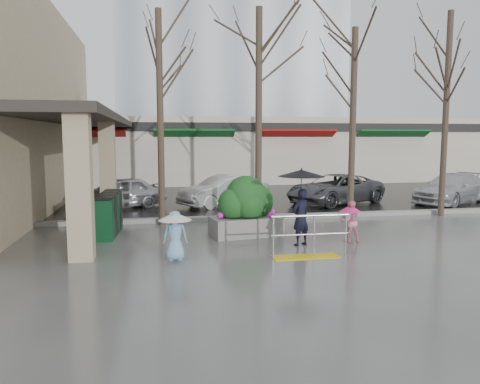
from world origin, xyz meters
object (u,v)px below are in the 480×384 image
object	(u,v)px
tree_midwest	(259,63)
planter	(246,207)
car_b	(224,191)
tree_east	(448,64)
child_blue	(175,230)
tree_mideast	(354,77)
handrail	(308,242)
car_a	(118,193)
news_boxes	(110,214)
child_pink	(350,219)
car_c	(335,189)
woman	(301,196)
car_d	(452,188)
tree_west	(159,65)

from	to	relation	value
tree_midwest	planter	distance (m)	4.96
tree_midwest	car_b	bearing A→B (deg)	99.35
tree_east	planter	xyz separation A→B (m)	(-7.63, -2.13, -4.55)
child_blue	car_b	distance (m)	8.64
tree_mideast	child_blue	xyz separation A→B (m)	(-6.27, -4.52, -4.14)
handrail	tree_mideast	size ratio (longest dim) A/B	0.29
tree_east	car_b	world-z (taller)	tree_east
handrail	tree_mideast	world-z (taller)	tree_mideast
car_a	news_boxes	bearing A→B (deg)	-19.63
planter	child_pink	bearing A→B (deg)	-26.98
handrail	car_b	size ratio (longest dim) A/B	0.50
child_pink	planter	xyz separation A→B (m)	(-2.62, 1.33, 0.20)
planter	car_c	bearing A→B (deg)	48.77
tree_midwest	child_pink	size ratio (longest dim) A/B	6.17
car_a	car_b	world-z (taller)	same
tree_mideast	car_b	distance (m)	6.91
handrail	child_blue	xyz separation A→B (m)	(-3.13, 0.28, 0.34)
news_boxes	woman	bearing A→B (deg)	-21.32
tree_mideast	tree_east	size ratio (longest dim) A/B	0.90
child_blue	news_boxes	world-z (taller)	news_boxes
handrail	car_d	world-z (taller)	car_d
news_boxes	tree_mideast	bearing A→B (deg)	12.34
car_d	child_pink	bearing A→B (deg)	-78.88
car_a	car_d	xyz separation A→B (m)	(14.06, -0.97, 0.00)
tree_midwest	news_boxes	world-z (taller)	tree_midwest
tree_east	news_boxes	distance (m)	12.54
tree_west	tree_east	size ratio (longest dim) A/B	0.94
car_b	car_d	world-z (taller)	same
tree_west	car_a	distance (m)	6.11
car_d	woman	bearing A→B (deg)	-83.26
tree_west	car_b	xyz separation A→B (m)	(2.58, 3.80, -4.45)
child_blue	car_b	bearing A→B (deg)	-101.43
planter	car_d	size ratio (longest dim) A/B	0.49
news_boxes	tree_east	bearing A→B (deg)	9.68
handrail	planter	size ratio (longest dim) A/B	0.89
car_a	car_b	distance (m)	4.25
car_d	child_blue	bearing A→B (deg)	-88.14
car_b	car_d	distance (m)	9.86
tree_midwest	woman	xyz separation A→B (m)	(0.34, -3.60, -3.92)
news_boxes	tree_west	bearing A→B (deg)	42.65
child_pink	car_c	distance (m)	7.37
handrail	tree_midwest	world-z (taller)	tree_midwest
handrail	tree_midwest	size ratio (longest dim) A/B	0.27
tree_midwest	tree_east	xyz separation A→B (m)	(6.80, -0.00, 0.15)
tree_mideast	woman	xyz separation A→B (m)	(-2.96, -3.60, -3.54)
car_a	car_d	bearing A→B (deg)	64.92
handrail	child_blue	distance (m)	3.16
tree_mideast	car_d	bearing A→B (deg)	25.92
tree_east	car_c	size ratio (longest dim) A/B	1.59
child_blue	car_b	xyz separation A→B (m)	(2.34, 8.32, -0.09)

